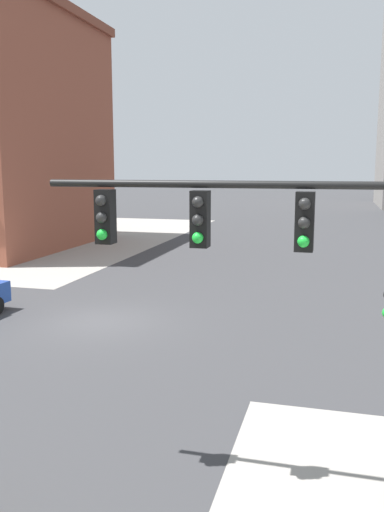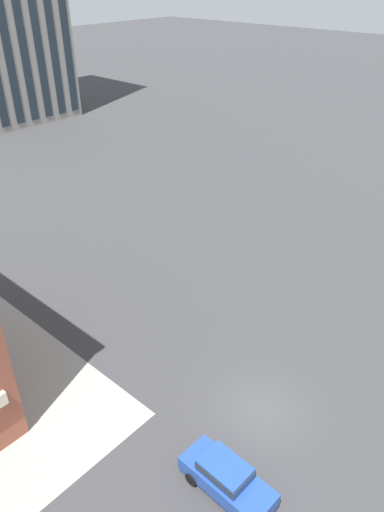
% 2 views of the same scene
% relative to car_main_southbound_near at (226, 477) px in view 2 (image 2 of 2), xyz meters
% --- Properties ---
extents(ground_plane, '(320.00, 320.00, 0.00)m').
position_rel_car_main_southbound_near_xyz_m(ground_plane, '(4.89, 1.38, -0.92)').
color(ground_plane, '#38383A').
extents(car_main_southbound_near, '(2.03, 4.47, 1.68)m').
position_rel_car_main_southbound_near_xyz_m(car_main_southbound_near, '(0.00, 0.00, 0.00)').
color(car_main_southbound_near, '#23479E').
rests_on(car_main_southbound_near, ground).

